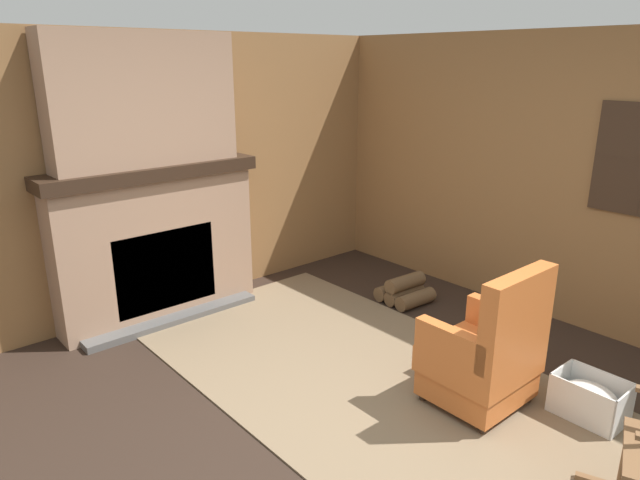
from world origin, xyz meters
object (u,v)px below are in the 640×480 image
Objects in this scene: firewood_stack at (405,291)px; laundry_basket at (590,398)px; armchair at (485,356)px; oil_lamp_vase at (62,161)px; storage_case at (180,153)px.

laundry_basket is at bearing -14.41° from firewood_stack.
laundry_basket reaches higher than firewood_stack.
oil_lamp_vase reaches higher than armchair.
laundry_basket is (2.00, -0.51, 0.04)m from firewood_stack.
oil_lamp_vase is (-2.75, -1.64, 1.10)m from armchair.
laundry_basket is (0.53, 0.40, -0.23)m from armchair.
laundry_basket is 4.09m from oil_lamp_vase.
storage_case is at bearing -162.16° from laundry_basket.
oil_lamp_vase is at bearing 31.08° from armchair.
laundry_basket is at bearing 31.80° from oil_lamp_vase.
armchair is 3.03m from storage_case.
oil_lamp_vase is at bearing -148.20° from laundry_basket.
armchair is 3.39× the size of oil_lamp_vase.
armchair is 3.39m from oil_lamp_vase.
firewood_stack is (-1.47, 0.91, -0.27)m from armchair.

